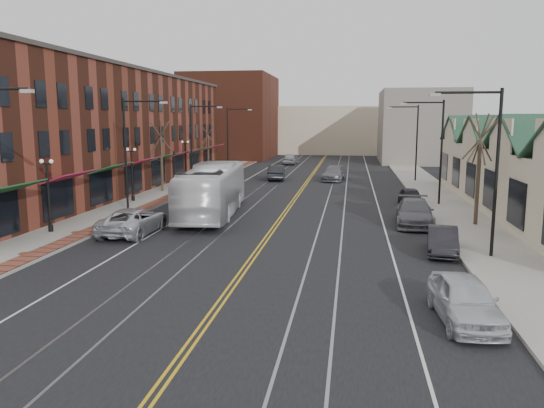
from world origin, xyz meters
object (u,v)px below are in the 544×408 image
(parked_car_a, at_px, (465,300))
(parked_car_b, at_px, (443,241))
(parked_suv, at_px, (134,221))
(transit_bus, at_px, (213,190))
(parked_car_c, at_px, (414,212))
(parked_car_d, at_px, (411,197))

(parked_car_a, xyz_separation_m, parked_car_b, (0.77, 9.25, -0.10))
(parked_car_b, bearing_deg, parked_suv, -179.92)
(transit_bus, bearing_deg, parked_car_c, 169.43)
(parked_car_a, xyz_separation_m, parked_car_d, (0.77, 24.27, -0.08))
(parked_car_a, height_order, parked_car_c, parked_car_c)
(parked_suv, xyz_separation_m, parked_car_d, (17.25, 12.90, -0.09))
(parked_suv, bearing_deg, transit_bus, -114.05)
(parked_car_c, height_order, parked_car_d, parked_car_c)
(parked_suv, distance_m, parked_car_a, 20.02)
(parked_suv, bearing_deg, parked_car_b, 174.51)
(parked_car_b, bearing_deg, parked_car_a, -87.69)
(parked_car_d, bearing_deg, parked_car_a, -93.95)
(parked_car_a, bearing_deg, parked_car_c, 84.99)
(parked_car_b, height_order, parked_car_d, parked_car_d)
(transit_bus, distance_m, parked_car_b, 16.59)
(parked_suv, bearing_deg, parked_car_d, -141.70)
(parked_car_c, relative_size, parked_car_d, 1.39)
(parked_suv, relative_size, parked_car_c, 0.99)
(parked_car_a, relative_size, parked_car_d, 1.11)
(parked_suv, xyz_separation_m, parked_car_a, (16.48, -11.37, -0.01))
(transit_bus, xyz_separation_m, parked_suv, (-3.09, -6.46, -1.01))
(transit_bus, distance_m, parked_car_c, 13.67)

